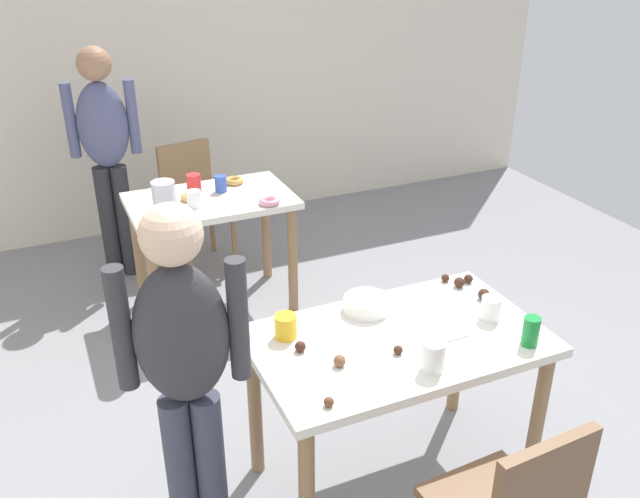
{
  "coord_description": "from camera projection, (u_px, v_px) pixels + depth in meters",
  "views": [
    {
      "loc": [
        -1.15,
        -1.98,
        2.27
      ],
      "look_at": [
        -0.03,
        0.55,
        0.9
      ],
      "focal_mm": 37.97,
      "sensor_mm": 36.0,
      "label": 1
    }
  ],
  "objects": [
    {
      "name": "cup_far_2",
      "position": [
        221.0,
        184.0,
        4.12
      ],
      "size": [
        0.07,
        0.07,
        0.1
      ],
      "primitive_type": "cylinder",
      "color": "#3351B2",
      "rests_on": "dining_table_far"
    },
    {
      "name": "ground_plane",
      "position": [
        374.0,
        476.0,
        3.05
      ],
      "size": [
        6.4,
        6.4,
        0.0
      ],
      "primitive_type": "plane",
      "color": "gray"
    },
    {
      "name": "person_girl_near",
      "position": [
        185.0,
        366.0,
        2.3
      ],
      "size": [
        0.45,
        0.28,
        1.49
      ],
      "color": "#383D4C",
      "rests_on": "ground_plane"
    },
    {
      "name": "cake_ball_1",
      "position": [
        445.0,
        278.0,
        3.11
      ],
      "size": [
        0.04,
        0.04,
        0.04
      ],
      "primitive_type": "sphere",
      "color": "#3D2319",
      "rests_on": "dining_table_near"
    },
    {
      "name": "cake_ball_3",
      "position": [
        397.0,
        350.0,
        2.59
      ],
      "size": [
        0.04,
        0.04,
        0.04
      ],
      "primitive_type": "sphere",
      "color": "#3D2319",
      "rests_on": "dining_table_near"
    },
    {
      "name": "dining_table_far",
      "position": [
        212.0,
        218.0,
        4.11
      ],
      "size": [
        0.97,
        0.61,
        0.75
      ],
      "color": "silver",
      "rests_on": "ground_plane"
    },
    {
      "name": "donut_far_1",
      "position": [
        190.0,
        197.0,
        4.01
      ],
      "size": [
        0.11,
        0.11,
        0.03
      ],
      "primitive_type": "torus",
      "color": "gold",
      "rests_on": "dining_table_far"
    },
    {
      "name": "cup_near_0",
      "position": [
        491.0,
        308.0,
        2.81
      ],
      "size": [
        0.08,
        0.08,
        0.1
      ],
      "primitive_type": "cylinder",
      "color": "white",
      "rests_on": "dining_table_near"
    },
    {
      "name": "cake_ball_6",
      "position": [
        340.0,
        361.0,
        2.53
      ],
      "size": [
        0.05,
        0.05,
        0.05
      ],
      "primitive_type": "sphere",
      "color": "brown",
      "rests_on": "dining_table_near"
    },
    {
      "name": "cake_ball_0",
      "position": [
        468.0,
        279.0,
        3.1
      ],
      "size": [
        0.04,
        0.04,
        0.04
      ],
      "primitive_type": "sphere",
      "color": "#3D2319",
      "rests_on": "dining_table_near"
    },
    {
      "name": "donut_far_2",
      "position": [
        269.0,
        201.0,
        3.95
      ],
      "size": [
        0.13,
        0.13,
        0.04
      ],
      "primitive_type": "torus",
      "color": "pink",
      "rests_on": "dining_table_far"
    },
    {
      "name": "chair_far_table",
      "position": [
        193.0,
        198.0,
        4.72
      ],
      "size": [
        0.47,
        0.47,
        0.87
      ],
      "color": "olive",
      "rests_on": "ground_plane"
    },
    {
      "name": "person_adult_far",
      "position": [
        106.0,
        145.0,
        4.36
      ],
      "size": [
        0.46,
        0.25,
        1.56
      ],
      "color": "#28282D",
      "rests_on": "ground_plane"
    },
    {
      "name": "cake_ball_7",
      "position": [
        459.0,
        282.0,
        3.06
      ],
      "size": [
        0.05,
        0.05,
        0.05
      ],
      "primitive_type": "sphere",
      "color": "#3D2319",
      "rests_on": "dining_table_near"
    },
    {
      "name": "pitcher_far",
      "position": [
        165.0,
        202.0,
        3.69
      ],
      "size": [
        0.13,
        0.13,
        0.23
      ],
      "primitive_type": "cylinder",
      "color": "white",
      "rests_on": "dining_table_far"
    },
    {
      "name": "soda_can",
      "position": [
        531.0,
        331.0,
        2.64
      ],
      "size": [
        0.07,
        0.07,
        0.12
      ],
      "primitive_type": "cylinder",
      "color": "#198438",
      "rests_on": "dining_table_near"
    },
    {
      "name": "cup_near_1",
      "position": [
        286.0,
        326.0,
        2.69
      ],
      "size": [
        0.09,
        0.09,
        0.1
      ],
      "primitive_type": "cylinder",
      "color": "yellow",
      "rests_on": "dining_table_near"
    },
    {
      "name": "donut_far_0",
      "position": [
        234.0,
        181.0,
        4.26
      ],
      "size": [
        0.12,
        0.12,
        0.04
      ],
      "primitive_type": "torus",
      "color": "gold",
      "rests_on": "dining_table_far"
    },
    {
      "name": "cup_far_0",
      "position": [
        194.0,
        183.0,
        4.11
      ],
      "size": [
        0.09,
        0.09,
        0.11
      ],
      "primitive_type": "cylinder",
      "color": "red",
      "rests_on": "dining_table_far"
    },
    {
      "name": "cake_ball_4",
      "position": [
        329.0,
        402.0,
        2.32
      ],
      "size": [
        0.04,
        0.04,
        0.04
      ],
      "primitive_type": "sphere",
      "color": "brown",
      "rests_on": "dining_table_near"
    },
    {
      "name": "cup_far_1",
      "position": [
        194.0,
        199.0,
        3.9
      ],
      "size": [
        0.08,
        0.08,
        0.1
      ],
      "primitive_type": "cylinder",
      "color": "white",
      "rests_on": "dining_table_far"
    },
    {
      "name": "cup_near_2",
      "position": [
        433.0,
        356.0,
        2.49
      ],
      "size": [
        0.09,
        0.09,
        0.12
      ],
      "primitive_type": "cylinder",
      "color": "white",
      "rests_on": "dining_table_near"
    },
    {
      "name": "wall_back",
      "position": [
        180.0,
        59.0,
        5.09
      ],
      "size": [
        6.4,
        0.1,
        2.6
      ],
      "primitive_type": "cube",
      "color": "beige",
      "rests_on": "ground_plane"
    },
    {
      "name": "mixing_bowl",
      "position": [
        367.0,
        304.0,
        2.88
      ],
      "size": [
        0.2,
        0.2,
        0.06
      ],
      "primitive_type": "cylinder",
      "color": "white",
      "rests_on": "dining_table_near"
    },
    {
      "name": "dining_table_near",
      "position": [
        397.0,
        359.0,
        2.76
      ],
      "size": [
        1.17,
        0.7,
        0.75
      ],
      "color": "silver",
      "rests_on": "ground_plane"
    },
    {
      "name": "cake_ball_5",
      "position": [
        300.0,
        347.0,
        2.61
      ],
      "size": [
        0.04,
        0.04,
        0.04
      ],
      "primitive_type": "sphere",
      "color": "#3D2319",
      "rests_on": "dining_table_near"
    },
    {
      "name": "cake_ball_2",
      "position": [
        484.0,
        294.0,
        2.96
      ],
      "size": [
        0.05,
        0.05,
        0.05
      ],
      "primitive_type": "sphere",
      "color": "#3D2319",
      "rests_on": "dining_table_near"
    },
    {
      "name": "fork_near",
      "position": [
        451.0,
        339.0,
        2.69
      ],
      "size": [
        0.17,
        0.02,
        0.01
      ],
      "primitive_type": "cube",
      "color": "silver",
      "rests_on": "dining_table_near"
    }
  ]
}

